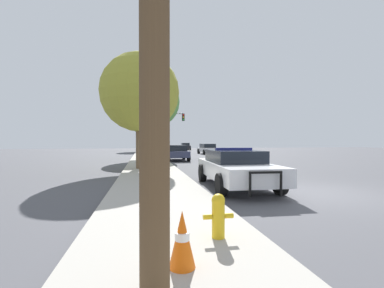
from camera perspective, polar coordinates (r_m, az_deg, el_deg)
The scene contains 12 objects.
ground_plane at distance 9.44m, azimuth 25.79°, elevation -9.64°, with size 110.00×110.00×0.00m, color #4F4F54.
sidewalk_left at distance 7.64m, azimuth -7.37°, elevation -11.52°, with size 3.00×110.00×0.13m.
police_car at distance 9.56m, azimuth 9.57°, elevation -5.01°, with size 2.29×5.09×1.43m.
fire_hydrant at distance 4.26m, azimuth 5.86°, elevation -15.27°, with size 0.49×0.22×0.70m.
traffic_light at distance 31.65m, azimuth -6.19°, elevation 4.44°, with size 4.32×0.35×5.13m.
car_background_midblock at distance 22.45m, azimuth -3.41°, elevation -1.84°, with size 1.91×4.15×1.34m.
car_background_oncoming at distance 33.54m, azimuth 3.54°, elevation -1.03°, with size 2.14×4.66×1.35m.
car_background_distant at distance 49.75m, azimuth -1.54°, elevation -0.49°, with size 1.98×4.38×1.37m.
tree_sidewalk_near at distance 15.08m, azimuth -11.48°, elevation 11.10°, with size 4.45×4.45×6.54m.
tree_sidewalk_mid at distance 24.68m, azimuth -8.46°, elevation 9.28°, with size 4.84×4.84×7.71m.
tree_sidewalk_far at distance 44.04m, azimuth -10.92°, elevation 5.44°, with size 4.85×4.85×7.70m.
traffic_cone at distance 3.33m, azimuth -2.20°, elevation -20.30°, with size 0.33×0.33×0.69m.
Camera 1 is at (-5.55, -7.45, 1.67)m, focal length 24.00 mm.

